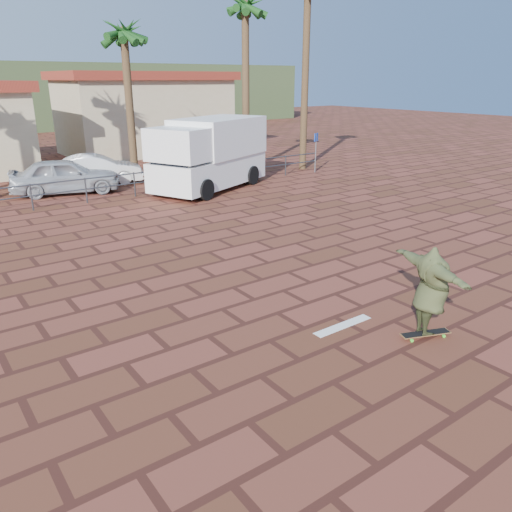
{
  "coord_description": "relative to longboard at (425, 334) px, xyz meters",
  "views": [
    {
      "loc": [
        -5.88,
        -7.32,
        4.62
      ],
      "look_at": [
        0.4,
        1.32,
        0.8
      ],
      "focal_mm": 35.0,
      "sensor_mm": 36.0,
      "label": 1
    }
  ],
  "objects": [
    {
      "name": "car_silver",
      "position": [
        -1.73,
        16.69,
        0.67
      ],
      "size": [
        4.69,
        2.89,
        1.49
      ],
      "primitive_type": "imported",
      "rotation": [
        0.0,
        0.0,
        1.29
      ],
      "color": "#A9ACB0",
      "rests_on": "ground"
    },
    {
      "name": "ground",
      "position": [
        -1.62,
        2.45,
        -0.08
      ],
      "size": [
        120.0,
        120.0,
        0.0
      ],
      "primitive_type": "plane",
      "color": "brown",
      "rests_on": "ground"
    },
    {
      "name": "street_sign",
      "position": [
        10.21,
        14.26,
        1.31
      ],
      "size": [
        0.38,
        0.2,
        1.98
      ],
      "rotation": [
        0.0,
        0.0,
        0.43
      ],
      "color": "gray",
      "rests_on": "ground"
    },
    {
      "name": "campervan",
      "position": [
        3.73,
        13.97,
        1.49
      ],
      "size": [
        6.24,
        4.53,
        2.99
      ],
      "rotation": [
        0.0,
        0.0,
        0.42
      ],
      "color": "white",
      "rests_on": "ground"
    },
    {
      "name": "palm_center",
      "position": [
        1.88,
        17.95,
        6.28
      ],
      "size": [
        2.4,
        2.4,
        7.75
      ],
      "color": "brown",
      "rests_on": "ground"
    },
    {
      "name": "guardrail",
      "position": [
        -1.62,
        14.45,
        0.6
      ],
      "size": [
        24.06,
        0.06,
        1.0
      ],
      "color": "#47494F",
      "rests_on": "ground"
    },
    {
      "name": "paint_stripe",
      "position": [
        -0.92,
        1.25,
        -0.08
      ],
      "size": [
        1.4,
        0.22,
        0.01
      ],
      "primitive_type": "cube",
      "color": "white",
      "rests_on": "ground"
    },
    {
      "name": "longboard",
      "position": [
        0.0,
        0.0,
        0.0
      ],
      "size": [
        0.99,
        0.56,
        0.1
      ],
      "rotation": [
        0.0,
        0.0,
        -0.38
      ],
      "color": "olive",
      "rests_on": "ground"
    },
    {
      "name": "car_white",
      "position": [
        0.03,
        17.88,
        0.59
      ],
      "size": [
        4.32,
        2.6,
        1.34
      ],
      "primitive_type": "imported",
      "rotation": [
        0.0,
        0.0,
        1.26
      ],
      "color": "white",
      "rests_on": "ground"
    },
    {
      "name": "building_east",
      "position": [
        6.38,
        26.45,
        2.46
      ],
      "size": [
        10.6,
        6.6,
        5.0
      ],
      "color": "beige",
      "rests_on": "ground"
    },
    {
      "name": "skateboarder",
      "position": [
        -0.0,
        0.0,
        0.87
      ],
      "size": [
        1.22,
        2.18,
        1.71
      ],
      "primitive_type": "imported",
      "rotation": [
        0.0,
        0.0,
        1.24
      ],
      "color": "#3D4324",
      "rests_on": "longboard"
    },
    {
      "name": "palm_right",
      "position": [
        7.38,
        16.45,
        7.5
      ],
      "size": [
        2.4,
        2.4,
        9.05
      ],
      "color": "brown",
      "rests_on": "ground"
    }
  ]
}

